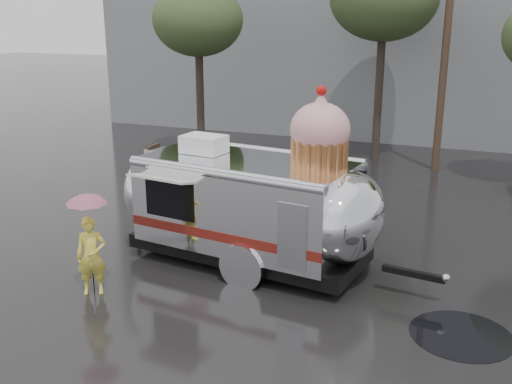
% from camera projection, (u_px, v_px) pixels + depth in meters
% --- Properties ---
extents(ground, '(120.00, 120.00, 0.00)m').
position_uv_depth(ground, '(226.00, 332.00, 11.46)').
color(ground, black).
rests_on(ground, ground).
extents(puddles, '(10.69, 9.41, 0.01)m').
position_uv_depth(puddles, '(328.00, 350.00, 10.83)').
color(puddles, black).
rests_on(puddles, ground).
extents(utility_pole, '(1.60, 0.28, 9.00)m').
position_uv_depth(utility_pole, '(446.00, 47.00, 21.68)').
color(utility_pole, '#473323').
rests_on(utility_pole, ground).
extents(tree_left, '(3.64, 3.64, 6.95)m').
position_uv_depth(tree_left, '(198.00, 21.00, 23.87)').
color(tree_left, '#382D26').
rests_on(tree_left, ground).
extents(barricade_row, '(4.30, 0.80, 1.00)m').
position_uv_depth(barricade_row, '(200.00, 162.00, 22.12)').
color(barricade_row, '#473323').
rests_on(barricade_row, ground).
extents(airstream_trailer, '(8.27, 3.47, 4.48)m').
position_uv_depth(airstream_trailer, '(252.00, 201.00, 14.19)').
color(airstream_trailer, silver).
rests_on(airstream_trailer, ground).
extents(person_left, '(0.75, 0.67, 1.73)m').
position_uv_depth(person_left, '(91.00, 256.00, 12.80)').
color(person_left, yellow).
rests_on(person_left, ground).
extents(umbrella_pink, '(1.07, 1.07, 2.28)m').
position_uv_depth(umbrella_pink, '(87.00, 210.00, 12.50)').
color(umbrella_pink, pink).
rests_on(umbrella_pink, ground).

